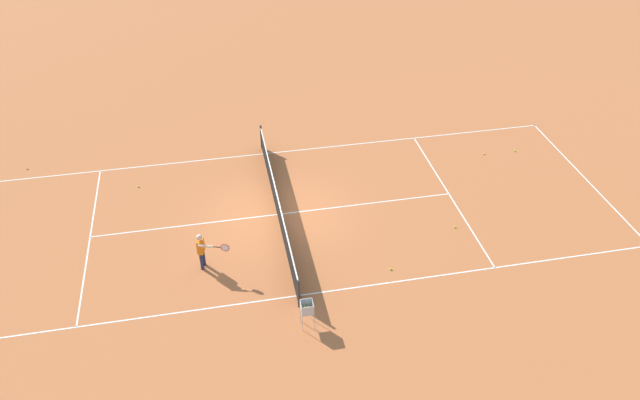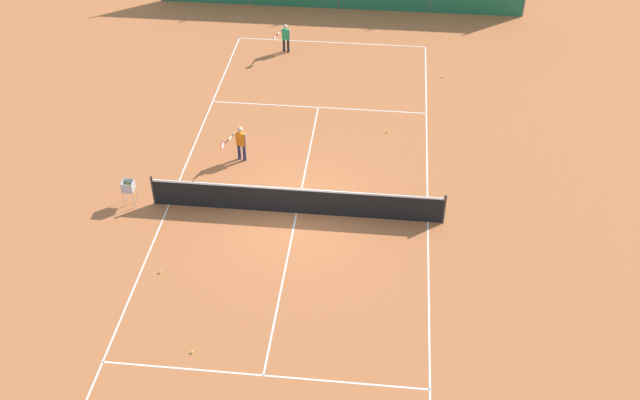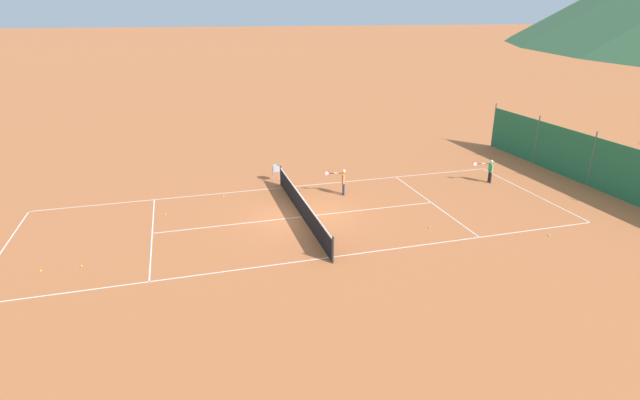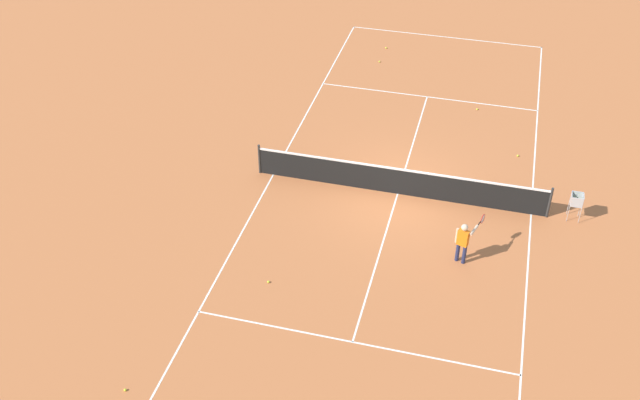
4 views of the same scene
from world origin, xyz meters
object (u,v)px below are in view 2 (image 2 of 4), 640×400
player_near_baseline (240,142)px  ball_hopper (128,187)px  tennis_net (296,200)px  tennis_ball_alley_left (192,352)px  tennis_ball_service_box (443,77)px  tennis_ball_by_net_right (387,132)px  tennis_ball_mid_court (160,272)px  player_far_service (285,36)px

player_near_baseline → ball_hopper: size_ratio=1.48×
tennis_net → ball_hopper: bearing=-178.9°
tennis_ball_alley_left → tennis_ball_service_box: same height
tennis_ball_service_box → tennis_ball_by_net_right: 4.80m
player_near_baseline → tennis_ball_service_box: 9.65m
tennis_net → tennis_ball_mid_court: 4.74m
ball_hopper → tennis_ball_mid_court: bearing=-59.6°
tennis_net → ball_hopper: size_ratio=10.31×
tennis_ball_service_box → tennis_ball_by_net_right: bearing=-115.9°
tennis_ball_by_net_right → player_far_service: bearing=127.8°
tennis_net → player_far_service: 10.94m
tennis_net → tennis_ball_by_net_right: size_ratio=139.09×
tennis_ball_alley_left → player_far_service: bearing=89.8°
player_near_baseline → tennis_ball_mid_court: size_ratio=19.97×
player_far_service → ball_hopper: player_far_service is taller
tennis_ball_alley_left → player_near_baseline: bearing=92.2°
player_near_baseline → player_far_service: bearing=87.3°
tennis_net → player_far_service: (-1.87, 10.78, 0.23)m
tennis_ball_service_box → tennis_ball_alley_left: bearing=-113.9°
tennis_ball_mid_court → tennis_ball_by_net_right: size_ratio=1.00×
tennis_ball_mid_court → tennis_ball_by_net_right: (6.22, 8.01, 0.00)m
ball_hopper → tennis_ball_service_box: bearing=42.7°
tennis_net → tennis_ball_by_net_right: 5.61m
player_near_baseline → tennis_ball_alley_left: (0.33, -8.55, -0.73)m
tennis_ball_alley_left → ball_hopper: size_ratio=0.07×
tennis_ball_by_net_right → ball_hopper: ball_hopper is taller
tennis_ball_mid_court → tennis_ball_by_net_right: same height
tennis_ball_mid_court → ball_hopper: 3.55m
tennis_ball_mid_court → player_near_baseline: bearing=77.5°
tennis_ball_mid_court → tennis_ball_service_box: bearing=56.0°
tennis_net → player_near_baseline: player_near_baseline is taller
tennis_net → player_near_baseline: bearing=130.3°
player_near_baseline → player_far_service: (0.39, 8.12, -0.04)m
player_near_baseline → ball_hopper: bearing=-137.8°
player_far_service → tennis_ball_mid_court: player_far_service is taller
tennis_net → tennis_ball_by_net_right: bearing=61.3°
tennis_ball_service_box → tennis_ball_by_net_right: same height
tennis_ball_service_box → ball_hopper: size_ratio=0.07×
ball_hopper → tennis_net: bearing=1.1°
player_far_service → tennis_ball_service_box: (6.65, -1.56, -0.70)m
tennis_ball_mid_court → ball_hopper: ball_hopper is taller
player_far_service → ball_hopper: bearing=-107.5°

